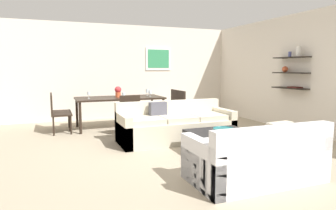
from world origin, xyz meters
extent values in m
plane|color=tan|center=(0.00, 0.00, 0.00)|extent=(18.00, 18.00, 0.00)
cube|color=silver|center=(0.30, 3.53, 1.35)|extent=(8.40, 0.06, 2.70)
cube|color=white|center=(0.80, 3.48, 1.74)|extent=(0.79, 0.02, 0.68)
cube|color=#338C59|center=(0.80, 3.47, 1.74)|extent=(0.67, 0.01, 0.55)
cube|color=silver|center=(3.03, 0.60, 1.35)|extent=(0.06, 8.20, 2.70)
cube|color=black|center=(2.86, 0.25, 1.70)|extent=(0.28, 0.90, 0.02)
cube|color=black|center=(2.86, 0.25, 1.35)|extent=(0.28, 0.90, 0.02)
cube|color=black|center=(2.86, 0.25, 1.00)|extent=(0.28, 0.90, 0.02)
cylinder|color=silver|center=(2.86, 0.05, 1.82)|extent=(0.10, 0.10, 0.22)
sphere|color=#D85933|center=(2.86, 0.43, 1.43)|extent=(0.14, 0.14, 0.14)
cylinder|color=#4C518C|center=(2.86, 0.30, 1.77)|extent=(0.07, 0.07, 0.12)
cube|color=#4C1E19|center=(2.86, 0.10, 1.03)|extent=(0.20, 0.28, 0.03)
cube|color=beige|center=(0.03, 0.30, 0.21)|extent=(2.29, 0.90, 0.42)
cube|color=beige|center=(0.03, 0.67, 0.60)|extent=(2.29, 0.16, 0.36)
cube|color=beige|center=(-1.05, 0.30, 0.30)|extent=(0.14, 0.90, 0.60)
cube|color=beige|center=(1.10, 0.30, 0.30)|extent=(0.14, 0.90, 0.60)
cube|color=beige|center=(-0.64, 0.26, 0.47)|extent=(0.65, 0.70, 0.10)
cube|color=beige|center=(0.03, 0.26, 0.47)|extent=(0.65, 0.70, 0.10)
cube|color=beige|center=(0.70, 0.26, 0.47)|extent=(0.65, 0.70, 0.10)
cube|color=#4C4C56|center=(-0.29, 0.49, 0.60)|extent=(0.37, 0.17, 0.36)
cube|color=white|center=(0.15, -2.00, 0.21)|extent=(1.70, 0.90, 0.42)
cube|color=white|center=(0.15, -2.37, 0.60)|extent=(1.70, 0.16, 0.36)
cube|color=white|center=(0.93, -2.00, 0.30)|extent=(0.14, 0.90, 0.60)
cube|color=white|center=(-0.63, -2.00, 0.30)|extent=(0.14, 0.90, 0.60)
cube|color=white|center=(0.51, -1.96, 0.47)|extent=(0.69, 0.70, 0.10)
cube|color=white|center=(-0.20, -1.96, 0.47)|extent=(0.69, 0.70, 0.10)
cube|color=beige|center=(0.37, -2.19, 0.60)|extent=(0.37, 0.16, 0.36)
cube|color=black|center=(0.38, -0.81, 0.19)|extent=(1.05, 0.90, 0.38)
cylinder|color=#19666B|center=(0.40, -0.86, 0.41)|extent=(0.36, 0.36, 0.06)
torus|color=#19666B|center=(0.40, -0.86, 0.44)|extent=(0.36, 0.36, 0.02)
cube|color=black|center=(-0.71, 2.11, 0.73)|extent=(2.09, 1.00, 0.04)
cylinder|color=black|center=(-1.70, 1.67, 0.35)|extent=(0.06, 0.06, 0.71)
cylinder|color=black|center=(0.27, 1.67, 0.35)|extent=(0.06, 0.06, 0.71)
cylinder|color=black|center=(-1.70, 2.55, 0.35)|extent=(0.06, 0.06, 0.71)
cylinder|color=black|center=(0.27, 2.55, 0.35)|extent=(0.06, 0.06, 0.71)
cube|color=black|center=(-0.71, 1.29, 0.43)|extent=(0.44, 0.44, 0.04)
cube|color=black|center=(-0.71, 1.09, 0.67)|extent=(0.44, 0.04, 0.43)
cylinder|color=black|center=(-0.53, 1.47, 0.21)|extent=(0.04, 0.04, 0.41)
cylinder|color=black|center=(-0.89, 1.47, 0.21)|extent=(0.04, 0.04, 0.41)
cylinder|color=black|center=(-0.53, 1.11, 0.21)|extent=(0.04, 0.04, 0.41)
cylinder|color=black|center=(-0.89, 1.11, 0.21)|extent=(0.04, 0.04, 0.41)
cube|color=black|center=(-2.08, 2.33, 0.43)|extent=(0.44, 0.44, 0.04)
cube|color=black|center=(-2.28, 2.33, 0.67)|extent=(0.04, 0.44, 0.43)
cylinder|color=black|center=(-1.90, 2.15, 0.21)|extent=(0.04, 0.04, 0.41)
cylinder|color=black|center=(-1.90, 2.51, 0.21)|extent=(0.04, 0.04, 0.41)
cylinder|color=black|center=(-2.26, 2.15, 0.21)|extent=(0.04, 0.04, 0.41)
cylinder|color=black|center=(-2.26, 2.51, 0.21)|extent=(0.04, 0.04, 0.41)
cube|color=black|center=(-2.08, 1.89, 0.43)|extent=(0.44, 0.44, 0.04)
cube|color=black|center=(-2.28, 1.89, 0.67)|extent=(0.04, 0.44, 0.43)
cylinder|color=black|center=(-1.90, 1.71, 0.21)|extent=(0.04, 0.04, 0.41)
cylinder|color=black|center=(-1.90, 2.07, 0.21)|extent=(0.04, 0.04, 0.41)
cylinder|color=black|center=(-2.26, 1.71, 0.21)|extent=(0.04, 0.04, 0.41)
cylinder|color=black|center=(-2.26, 2.07, 0.21)|extent=(0.04, 0.04, 0.41)
cube|color=black|center=(0.65, 1.89, 0.43)|extent=(0.44, 0.44, 0.04)
cube|color=black|center=(0.85, 1.89, 0.67)|extent=(0.04, 0.44, 0.43)
cylinder|color=black|center=(0.47, 2.07, 0.21)|extent=(0.04, 0.04, 0.41)
cylinder|color=black|center=(0.47, 1.71, 0.21)|extent=(0.04, 0.04, 0.41)
cylinder|color=black|center=(0.83, 2.07, 0.21)|extent=(0.04, 0.04, 0.41)
cylinder|color=black|center=(0.83, 1.71, 0.21)|extent=(0.04, 0.04, 0.41)
cube|color=black|center=(0.65, 2.33, 0.43)|extent=(0.44, 0.44, 0.04)
cube|color=black|center=(0.85, 2.33, 0.67)|extent=(0.04, 0.44, 0.43)
cylinder|color=black|center=(0.47, 2.51, 0.21)|extent=(0.04, 0.04, 0.41)
cylinder|color=black|center=(0.47, 2.15, 0.21)|extent=(0.04, 0.04, 0.41)
cylinder|color=black|center=(0.83, 2.51, 0.21)|extent=(0.04, 0.04, 0.41)
cylinder|color=black|center=(0.83, 2.15, 0.21)|extent=(0.04, 0.04, 0.41)
cylinder|color=silver|center=(-1.46, 1.99, 0.75)|extent=(0.06, 0.06, 0.01)
cylinder|color=silver|center=(-1.46, 1.99, 0.80)|extent=(0.01, 0.01, 0.09)
cylinder|color=silver|center=(-1.46, 1.99, 0.88)|extent=(0.07, 0.07, 0.07)
cylinder|color=silver|center=(0.04, 2.23, 0.75)|extent=(0.06, 0.06, 0.01)
cylinder|color=silver|center=(0.04, 2.23, 0.79)|extent=(0.01, 0.01, 0.07)
cylinder|color=silver|center=(0.04, 2.23, 0.88)|extent=(0.08, 0.08, 0.10)
cylinder|color=silver|center=(0.04, 1.99, 0.75)|extent=(0.06, 0.06, 0.01)
cylinder|color=silver|center=(0.04, 1.99, 0.79)|extent=(0.01, 0.01, 0.06)
cylinder|color=silver|center=(0.04, 1.99, 0.86)|extent=(0.08, 0.08, 0.09)
cylinder|color=silver|center=(-0.71, 1.67, 0.75)|extent=(0.06, 0.06, 0.01)
cylinder|color=silver|center=(-0.71, 1.67, 0.79)|extent=(0.01, 0.01, 0.07)
cylinder|color=silver|center=(-0.71, 1.67, 0.86)|extent=(0.08, 0.08, 0.07)
cylinder|color=#D85933|center=(-0.75, 2.11, 0.81)|extent=(0.13, 0.13, 0.13)
sphere|color=red|center=(-0.75, 2.11, 0.94)|extent=(0.16, 0.16, 0.16)
camera|label=1|loc=(-2.28, -5.08, 1.45)|focal=31.78mm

